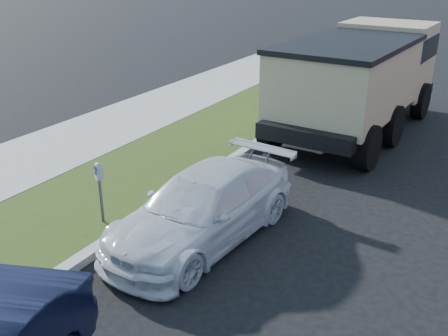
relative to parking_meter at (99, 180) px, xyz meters
The scene contains 5 objects.
ground 3.38m from the parking_meter, 12.93° to the left, with size 120.00×120.00×0.00m, color black.
streetside 3.77m from the parking_meter, 131.78° to the left, with size 6.12×50.00×0.15m.
parking_meter is the anchor object (origin of this frame).
white_wagon 2.05m from the parking_meter, 18.70° to the left, with size 1.80×4.44×1.29m, color silver.
dump_truck 8.95m from the parking_meter, 73.91° to the left, with size 3.35×7.61×2.92m.
Camera 1 is at (3.41, -7.40, 5.02)m, focal length 42.00 mm.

